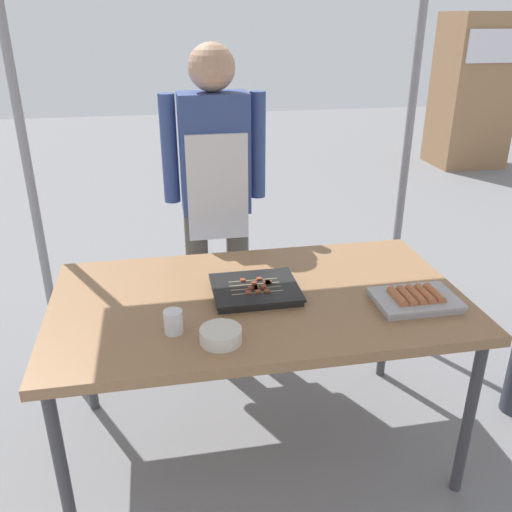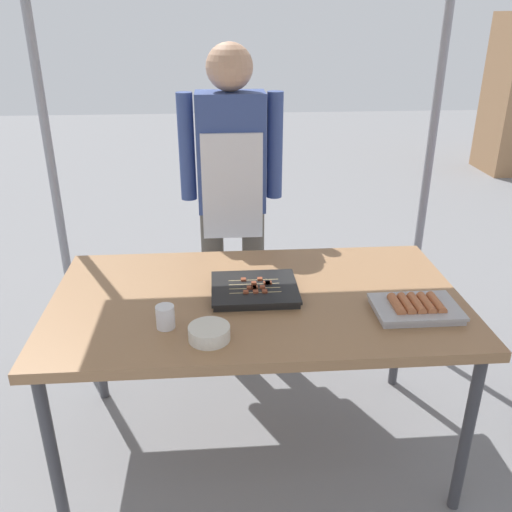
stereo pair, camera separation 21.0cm
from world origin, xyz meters
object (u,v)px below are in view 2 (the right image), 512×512
Objects in this scene: tray_meat_skewers at (255,289)px; condiment_bowl at (209,333)px; stall_table at (257,308)px; drink_cup_near_edge at (165,317)px; tray_grilled_sausages at (416,308)px; vendor_woman at (232,181)px.

condiment_bowl reaches higher than tray_meat_skewers.
drink_cup_near_edge is (-0.34, -0.21, 0.09)m from stall_table.
drink_cup_near_edge reaches higher than tray_grilled_sausages.
tray_grilled_sausages is 0.61m from tray_meat_skewers.
vendor_woman is (-0.06, 0.80, 0.21)m from tray_meat_skewers.
condiment_bowl is 1.71× the size of drink_cup_near_edge.
condiment_bowl is (-0.76, -0.12, 0.00)m from tray_grilled_sausages.
vendor_woman is (0.27, 1.03, 0.19)m from drink_cup_near_edge.
drink_cup_near_edge reaches higher than tray_meat_skewers.
drink_cup_near_edge is at bearing -177.96° from tray_grilled_sausages.
stall_table is at bearing 58.01° from condiment_bowl.
stall_table is 4.73× the size of tray_meat_skewers.
tray_grilled_sausages is at bearing -18.80° from tray_meat_skewers.
tray_meat_skewers is at bearing 61.02° from condiment_bowl.
drink_cup_near_edge is at bearing -145.05° from tray_meat_skewers.
tray_grilled_sausages is 0.92× the size of tray_meat_skewers.
tray_meat_skewers is (-0.01, 0.02, 0.07)m from stall_table.
condiment_bowl is 1.14m from vendor_woman.
tray_grilled_sausages is (0.57, -0.17, 0.07)m from stall_table.
drink_cup_near_edge reaches higher than stall_table.
condiment_bowl is at bearing -170.89° from tray_grilled_sausages.
drink_cup_near_edge is 1.08m from vendor_woman.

